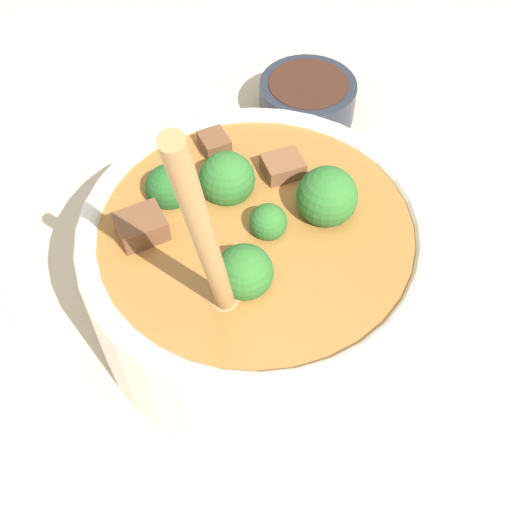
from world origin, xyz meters
name	(u,v)px	position (x,y,z in m)	size (l,w,h in m)	color
ground_plane	(256,307)	(0.00, 0.00, 0.00)	(4.00, 4.00, 0.00)	#C6B293
stew_bowl	(256,261)	(0.00, 0.00, 0.06)	(0.25, 0.25, 0.28)	white
condiment_bowl	(307,98)	(-0.21, -0.13, 0.02)	(0.10, 0.10, 0.04)	#232833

